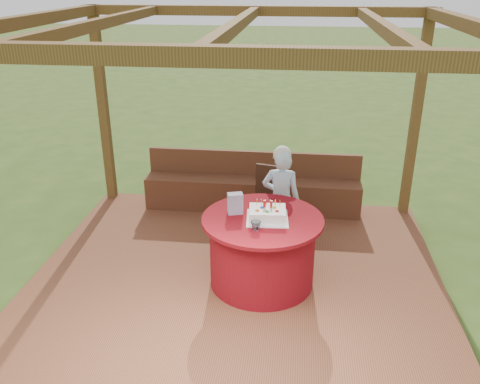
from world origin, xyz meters
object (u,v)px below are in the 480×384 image
table (262,250)px  chair (269,197)px  elderly_woman (281,197)px  gift_bag (235,203)px  drinking_glass (256,226)px  bench (252,191)px  birthday_cake (267,214)px

table → chair: 1.21m
elderly_woman → gift_bag: 0.91m
drinking_glass → chair: bearing=88.6°
chair → table: bearing=-89.4°
bench → elderly_woman: (0.44, -1.03, 0.38)m
chair → drinking_glass: bearing=-91.4°
bench → drinking_glass: drinking_glass is taller
chair → gift_bag: 1.23m
bench → elderly_woman: bearing=-66.9°
bench → birthday_cake: bearing=-80.0°
gift_bag → table: bearing=-31.4°
chair → birthday_cake: bearing=-87.2°
table → drinking_glass: (-0.05, -0.27, 0.43)m
bench → elderly_woman: 1.18m
bench → birthday_cake: (0.33, -1.88, 0.57)m
table → gift_bag: (-0.30, 0.08, 0.49)m
chair → gift_bag: gift_bag is taller
table → chair: chair is taller
chair → birthday_cake: 1.27m
bench → gift_bag: gift_bag is taller
chair → elderly_woman: elderly_woman is taller
bench → chair: size_ratio=3.46×
birthday_cake → table: bearing=166.2°
drinking_glass → bench: bearing=96.3°
bench → table: (0.28, -1.87, 0.13)m
chair → bench: bearing=112.4°
bench → elderly_woman: size_ratio=2.34×
bench → gift_bag: size_ratio=13.45×
birthday_cake → drinking_glass: 0.28m
bench → chair: bearing=-67.6°
elderly_woman → drinking_glass: (-0.20, -1.11, 0.17)m
birthday_cake → gift_bag: size_ratio=2.04×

